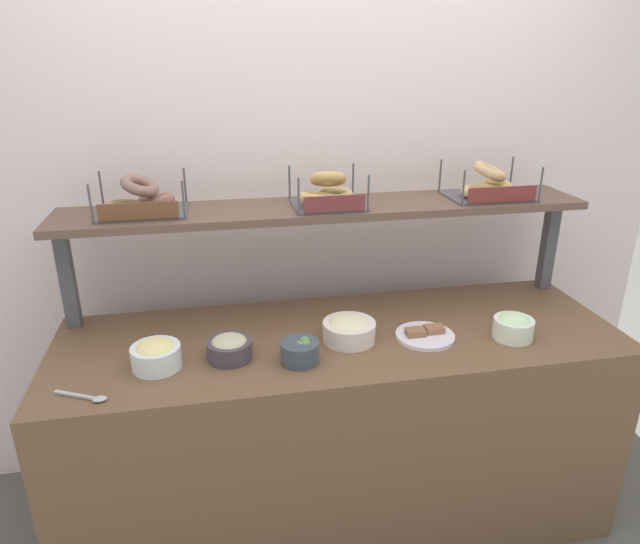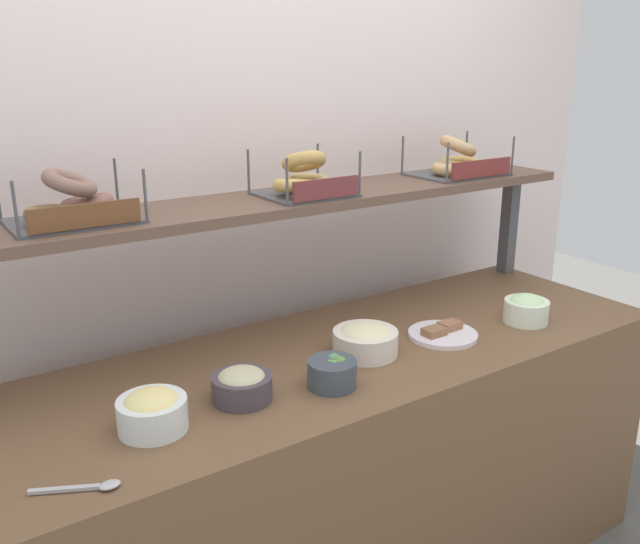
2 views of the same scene
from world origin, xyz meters
The scene contains 14 objects.
back_wall centered at (0.00, 0.55, 1.20)m, with size 3.30×0.06×2.40m, color white.
deli_counter centered at (0.00, 0.00, 0.42)m, with size 2.10×0.70×0.85m, color brown.
shelf_riser_right centered at (0.99, 0.27, 1.05)m, with size 0.05×0.05×0.40m, color #4C4C51.
upper_shelf centered at (0.00, 0.27, 1.26)m, with size 2.06×0.32×0.03m, color brown.
bowl_scallion_spread centered at (0.62, -0.15, 0.90)m, with size 0.15×0.15×0.10m.
bowl_tuna_salad centered at (-0.42, -0.10, 0.89)m, with size 0.16×0.16×0.08m.
bowl_potato_salad centered at (0.02, -0.05, 0.90)m, with size 0.19×0.19×0.09m.
bowl_veggie_mix centered at (-0.18, -0.16, 0.89)m, with size 0.13×0.13×0.08m.
bowl_egg_salad centered at (-0.66, -0.11, 0.90)m, with size 0.16×0.16×0.10m.
serving_plate_white centered at (0.30, -0.08, 0.86)m, with size 0.22×0.22×0.04m.
serving_spoon_near_plate centered at (-0.85, -0.26, 0.86)m, with size 0.17×0.09×0.01m.
bagel_basket_poppy centered at (-0.70, 0.28, 1.33)m, with size 0.32×0.27×0.15m.
bagel_basket_sesame centered at (0.00, 0.25, 1.33)m, with size 0.28×0.25×0.15m.
bagel_basket_plain centered at (0.67, 0.26, 1.33)m, with size 0.34×0.26×0.15m.
Camera 2 is at (-1.12, -1.50, 1.69)m, focal length 37.95 mm.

